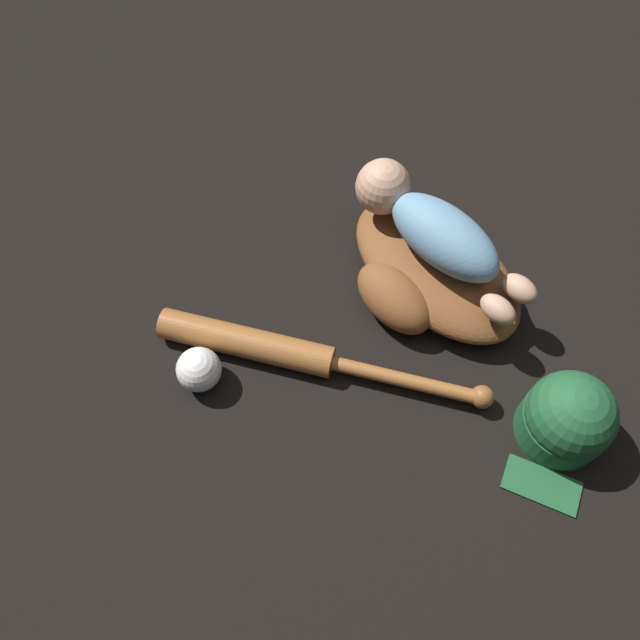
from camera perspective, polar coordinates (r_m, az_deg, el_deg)
The scene contains 6 objects.
ground_plane at distance 1.15m, azimuth 8.62°, elevation 2.11°, with size 6.00×6.00×0.00m, color black.
baseball_glove at distance 1.13m, azimuth 9.91°, elevation 4.29°, with size 0.40×0.31×0.09m.
baby_figure at distance 1.08m, azimuth 10.00°, elevation 8.45°, with size 0.37×0.20×0.10m.
baseball_bat at distance 1.06m, azimuth -3.78°, elevation -2.78°, with size 0.38×0.47×0.05m.
baseball at distance 1.05m, azimuth -11.06°, elevation -4.33°, with size 0.08×0.08×0.08m.
baseball_cap at distance 1.05m, azimuth 21.70°, elevation -8.38°, with size 0.20×0.20×0.14m.
Camera 1 is at (-0.47, 0.40, 0.97)m, focal length 35.00 mm.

